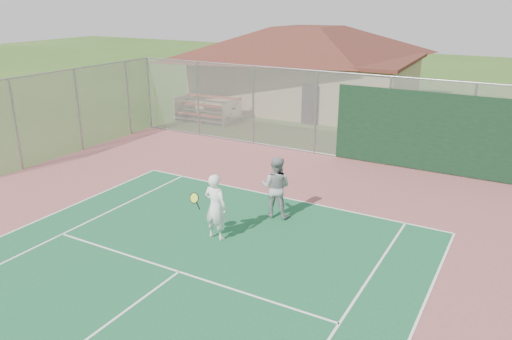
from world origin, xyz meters
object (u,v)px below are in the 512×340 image
Objects in this scene: clubhouse at (307,59)px; bleachers at (207,108)px; player_white_front at (215,207)px; player_grey_back at (276,188)px.

clubhouse is 4.01× the size of bleachers.
player_white_front is at bearing -57.08° from bleachers.
player_grey_back reaches higher than bleachers.
player_white_front is 0.99× the size of player_grey_back.
bleachers is 1.78× the size of player_white_front.
player_white_front is 2.24m from player_grey_back.
bleachers is at bearing -121.37° from clubhouse.
clubhouse is at bearing -71.90° from player_white_front.
clubhouse is at bearing -78.72° from player_grey_back.
bleachers is (-3.20, -5.80, -2.20)m from clubhouse.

